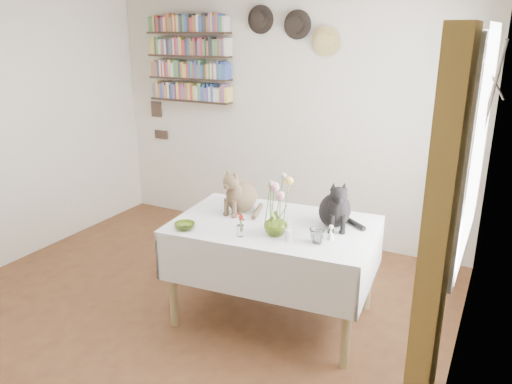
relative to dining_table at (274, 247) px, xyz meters
The scene contains 16 objects.
room 1.13m from the dining_table, 137.24° to the right, with size 4.08×4.58×2.58m.
window 1.53m from the dining_table, ahead, with size 0.12×1.52×1.32m.
curtain 1.54m from the dining_table, 31.27° to the right, with size 0.12×0.38×2.10m, color brown.
dining_table is the anchor object (origin of this frame).
tabby_cat 0.52m from the dining_table, 160.04° to the left, with size 0.24×0.31×0.37m, color brown, non-canonical shape.
black_cat 0.58m from the dining_table, 22.16° to the left, with size 0.25×0.32×0.37m, color black, non-canonical shape.
flower_vase 0.35m from the dining_table, 61.90° to the right, with size 0.17×0.17×0.17m, color #8BA832.
green_bowl 0.69m from the dining_table, 142.99° to the right, with size 0.15×0.15×0.05m, color #8BA832.
drinking_glass 0.51m from the dining_table, 24.04° to the right, with size 0.11×0.11×0.10m, color white.
candlestick 0.42m from the dining_table, 48.06° to the right, with size 0.04×0.04×0.16m.
berry_jar 0.44m from the dining_table, 108.26° to the right, with size 0.05×0.05×0.20m.
porcelain_figurine 0.54m from the dining_table, 10.41° to the right, with size 0.06×0.06×0.11m.
flower_bouquet 0.57m from the dining_table, 61.03° to the right, with size 0.17×0.12×0.39m.
bookshelf_unit 2.66m from the dining_table, 139.13° to the left, with size 1.00×0.16×0.91m.
wall_hats 2.29m from the dining_table, 109.65° to the left, with size 0.98×0.09×0.48m.
wall_art_plaques 2.86m from the dining_table, 145.12° to the left, with size 0.21×0.02×0.44m.
Camera 1 is at (2.14, -2.49, 2.17)m, focal length 35.00 mm.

